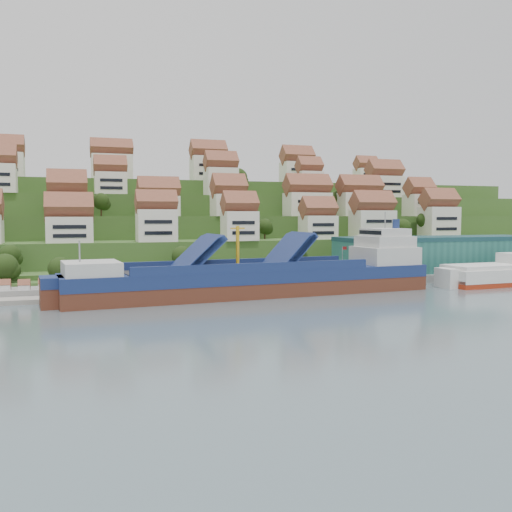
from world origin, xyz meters
name	(u,v)px	position (x,y,z in m)	size (l,w,h in m)	color
ground	(292,294)	(0.00, 0.00, 0.00)	(300.00, 300.00, 0.00)	slate
quay	(340,280)	(20.00, 15.00, 1.10)	(180.00, 14.00, 2.20)	gray
pebble_beach	(25,296)	(-58.00, 12.00, 0.50)	(45.00, 20.00, 1.00)	gray
hillside	(195,234)	(0.00, 103.55, 10.66)	(260.00, 128.00, 31.00)	#2D4C1E
hillside_village	(238,197)	(4.94, 60.32, 24.37)	(151.72, 63.06, 29.12)	silver
hillside_trees	(219,221)	(-5.56, 44.38, 16.50)	(141.45, 62.07, 31.91)	#243B13
warehouse	(438,254)	(52.00, 17.00, 7.20)	(60.00, 15.00, 10.00)	#25645B
flagpole	(343,259)	(18.11, 10.00, 6.88)	(1.28, 0.16, 8.00)	gray
beach_huts	(15,290)	(-60.00, 10.75, 2.10)	(14.40, 3.70, 2.20)	white
cargo_ship	(265,280)	(-6.21, 0.67, 3.55)	(85.94, 19.76, 18.98)	#582A1B
second_ship	(499,275)	(58.43, -0.46, 2.68)	(31.18, 12.91, 8.88)	#982710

